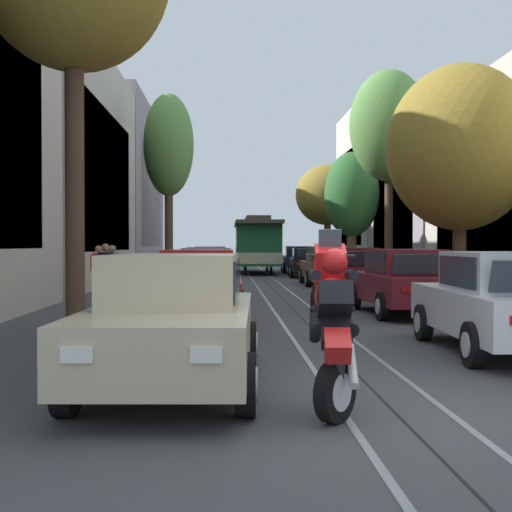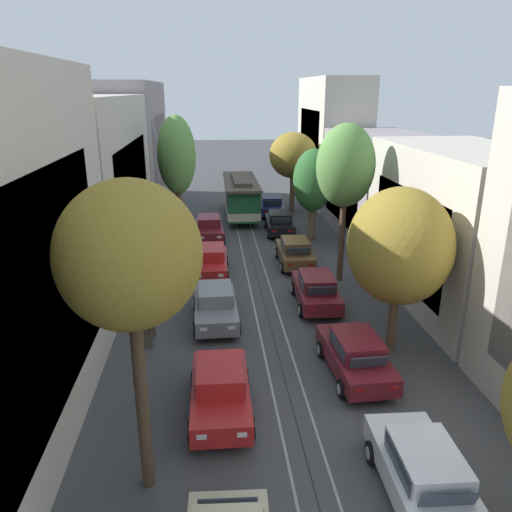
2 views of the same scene
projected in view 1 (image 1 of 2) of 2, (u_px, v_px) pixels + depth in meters
The scene contains 25 objects.
ground_plane at pixel (273, 289), 25.75m from camera, with size 160.00×160.00×0.00m, color #424244.
trolley_track_rails at pixel (268, 285), 28.47m from camera, with size 1.14×55.22×0.01m.
building_facade_left at pixel (52, 163), 28.84m from camera, with size 5.89×46.92×10.64m.
building_facade_right at pixel (494, 177), 27.90m from camera, with size 5.73×46.92×10.87m.
parked_car_beige_near_left at pixel (173, 320), 8.05m from camera, with size 2.13×4.42×1.58m.
parked_car_red_second_left at pixel (199, 286), 14.55m from camera, with size 2.02×4.37×1.58m.
parked_car_grey_mid_left at pixel (206, 273), 21.03m from camera, with size 2.06×4.39×1.58m.
parked_car_red_fourth_left at pixel (207, 267), 27.00m from camera, with size 2.06×4.39×1.58m.
parked_car_maroon_fifth_left at pixel (210, 262), 34.01m from camera, with size 2.11×4.41×1.58m.
parked_car_white_near_right at pixel (502, 302), 10.62m from camera, with size 2.09×4.40×1.58m.
parked_car_maroon_second_right at pixel (404, 281), 16.44m from camera, with size 2.13×4.42×1.58m.
parked_car_maroon_mid_right at pixel (352, 271), 22.59m from camera, with size 2.10×4.40×1.58m.
parked_car_brown_fourth_right at pixel (326, 266), 28.36m from camera, with size 2.05×4.38×1.58m.
parked_car_black_fifth_right at pixel (308, 262), 35.18m from camera, with size 2.14×4.42×1.58m.
parked_car_navy_sixth_right at pixel (298, 259), 40.75m from camera, with size 2.11×4.41×1.58m.
street_tree_kerb_left_second at pixel (169, 147), 30.52m from camera, with size 2.25×2.38×8.46m.
street_tree_kerb_right_second at pixel (460, 148), 18.18m from camera, with size 3.87×4.17×6.49m.
street_tree_kerb_right_mid at pixel (389, 127), 25.67m from camera, with size 2.99×2.51×8.29m.
street_tree_kerb_right_fourth at pixel (352, 195), 33.25m from camera, with size 2.66×2.87×6.21m.
street_tree_kerb_right_far at pixel (327, 195), 41.69m from camera, with size 3.90×4.04×6.59m.
cable_car_trolley at pixel (257, 245), 39.84m from camera, with size 2.59×9.14×3.28m.
motorcycle_with_rider at pixel (333, 317), 6.84m from camera, with size 0.55×1.83×1.86m.
pedestrian_on_left_pavement at pixel (112, 270), 19.80m from camera, with size 0.55×0.37×1.67m.
pedestrian_on_right_pavement at pixel (99, 267), 22.46m from camera, with size 0.55×0.40×1.65m.
pedestrian_crossing_far at pixel (105, 271), 18.79m from camera, with size 0.55×0.32×1.71m.
Camera 1 is at (-1.68, -6.79, 1.70)m, focal length 47.80 mm.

